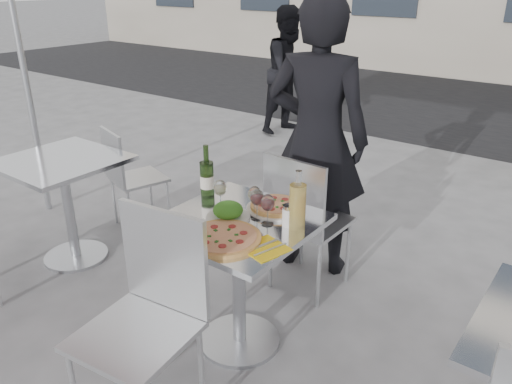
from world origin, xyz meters
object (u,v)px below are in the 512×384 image
Objects in this scene: pedestrian_a at (290,71)px; wineglass_white_a at (220,189)px; wineglass_white_b at (255,195)px; napkin_left at (166,221)px; main_table at (238,257)px; chair_near at (149,305)px; chair_far at (303,214)px; salad_plate at (228,212)px; pizza_near at (223,238)px; wineglass_red_a at (257,198)px; carafe at (297,205)px; napkin_right at (265,248)px; pizza_far at (276,207)px; wine_bottle at (207,177)px; woman_diner at (317,140)px; side_table_left at (65,188)px; sugar_shaker at (289,216)px; wineglass_red_b at (268,204)px; side_chair_lfar at (127,171)px.

wineglass_white_a is (1.88, -3.52, 0.09)m from pedestrian_a.
wineglass_white_b is 0.74× the size of napkin_left.
chair_near reaches higher than main_table.
salad_plate is at bearing 86.34° from chair_far.
pizza_near is 2.24× the size of wineglass_red_a.
carafe reaches higher than main_table.
main_table is 3.39× the size of napkin_right.
wineglass_white_a is (-0.23, 0.25, 0.10)m from pizza_near.
wineglass_red_a is (0.08, 0.65, 0.28)m from chair_near.
pizza_far is 1.02× the size of wine_bottle.
wineglass_white_a is at bearing -175.27° from wineglass_red_a.
woman_diner is 11.45× the size of wineglass_white_a.
wine_bottle is at bearing 5.95° from side_table_left.
wine_bottle is at bearing -166.78° from pizza_far.
woman_diner is at bearing 99.22° from pizza_near.
sugar_shaker is at bearing 3.46° from side_table_left.
chair_far is 4.18× the size of salad_plate.
salad_plate is at bearing 172.47° from napkin_right.
chair_near is 0.55m from napkin_right.
carafe is at bearing 119.56° from chair_far.
side_table_left is 1.24m from wine_bottle.
chair_far is 0.67m from salad_plate.
wineglass_white_a is 1.00× the size of wineglass_red_b.
sugar_shaker is at bearing 21.79° from salad_plate.
side_table_left is 0.82× the size of chair_far.
sugar_shaker reaches higher than napkin_right.
side_chair_lfar is 1.95m from napkin_right.
wineglass_red_b is at bearing 90.28° from woman_diner.
side_chair_lfar is 3.70× the size of napkin_right.
chair_far is at bearing 84.84° from salad_plate.
pedestrian_a is 7.03× the size of salad_plate.
main_table is 2.12× the size of pizza_near.
chair_near is (-0.02, -1.20, 0.03)m from chair_far.
sugar_shaker reaches higher than main_table.
salad_plate is 0.36m from carafe.
wine_bottle is 1.87× the size of wineglass_red_a.
woman_diner is at bearing 112.34° from sugar_shaker.
carafe is at bearing 20.16° from salad_plate.
sugar_shaker is (0.23, 0.10, 0.26)m from main_table.
wine_bottle is at bearing 59.08° from chair_far.
carafe reaches higher than salad_plate.
chair_near is at bearing -21.39° from side_table_left.
pedestrian_a is at bearing 116.62° from wine_bottle.
woman_diner is 11.45× the size of wineglass_red_b.
wineglass_white_a is (0.15, -0.07, -0.00)m from wine_bottle.
wineglass_red_a reaches higher than pizza_near.
wineglass_white_a reaches higher than napkin_right.
main_table is 4.76× the size of wineglass_red_a.
salad_plate is (-0.03, 0.57, 0.21)m from chair_near.
chair_far is 4.16× the size of napkin_right.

